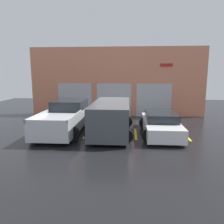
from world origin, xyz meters
TOP-DOWN VIEW (x-y plane):
  - ground_plane at (0.00, 0.00)m, footprint 28.00×28.00m
  - shophouse_building at (-0.01, 3.29)m, footprint 13.23×0.68m
  - pickup_truck at (-2.65, -1.76)m, footprint 2.51×5.13m
  - sedan_white at (2.65, -2.01)m, footprint 2.15×4.40m
  - sedan_side at (0.00, -2.03)m, footprint 2.34×4.92m
  - parking_stripe_far_left at (-3.97, -2.04)m, footprint 0.12×2.20m
  - parking_stripe_left at (-1.32, -2.04)m, footprint 0.12×2.20m
  - parking_stripe_centre at (1.32, -2.04)m, footprint 0.12×2.20m
  - parking_stripe_right at (3.97, -2.04)m, footprint 0.12×2.20m

SIDE VIEW (x-z plane):
  - ground_plane at x=0.00m, z-range 0.00..0.00m
  - parking_stripe_far_left at x=-3.97m, z-range 0.00..0.01m
  - parking_stripe_left at x=-1.32m, z-range 0.00..0.01m
  - parking_stripe_centre at x=1.32m, z-range 0.00..0.01m
  - parking_stripe_right at x=3.97m, z-range 0.00..0.01m
  - sedan_white at x=2.65m, z-range -0.03..1.18m
  - pickup_truck at x=-2.65m, z-range -0.04..1.60m
  - sedan_side at x=0.00m, z-range 0.07..1.79m
  - shophouse_building at x=-0.01m, z-range -0.05..5.13m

